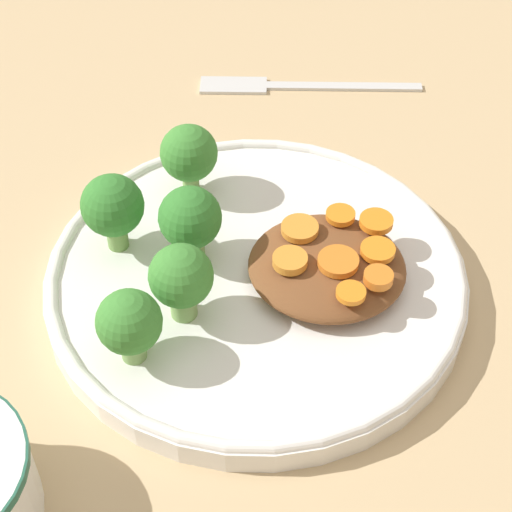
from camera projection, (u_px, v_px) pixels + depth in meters
The scene contains 17 objects.
ground_plane at pixel (256, 289), 0.60m from camera, with size 4.00×4.00×0.00m, color tan.
plate at pixel (256, 277), 0.59m from camera, with size 0.29×0.29×0.02m.
stew_mound at pixel (327, 263), 0.57m from camera, with size 0.11×0.10×0.02m, color brown.
broccoli_floret_0 at pixel (189, 154), 0.62m from camera, with size 0.04×0.04×0.06m.
broccoli_floret_1 at pixel (181, 278), 0.53m from camera, with size 0.04×0.04×0.06m.
broccoli_floret_2 at pixel (190, 220), 0.57m from camera, with size 0.04×0.04×0.06m.
broccoli_floret_3 at pixel (113, 207), 0.57m from camera, with size 0.04×0.04×0.06m.
broccoli_floret_4 at pixel (129, 324), 0.51m from camera, with size 0.04×0.04×0.05m.
carrot_slice_0 at pixel (351, 293), 0.54m from camera, with size 0.02×0.02×0.00m, color orange.
carrot_slice_1 at pixel (338, 262), 0.56m from camera, with size 0.03×0.03×0.01m, color orange.
carrot_slice_2 at pixel (300, 229), 0.58m from camera, with size 0.03×0.03×0.01m, color orange.
carrot_slice_3 at pixel (378, 278), 0.54m from camera, with size 0.02×0.02×0.01m, color orange.
carrot_slice_4 at pixel (290, 260), 0.56m from camera, with size 0.02×0.02×0.01m, color orange.
carrot_slice_5 at pixel (341, 215), 0.59m from camera, with size 0.02×0.02×0.00m, color orange.
carrot_slice_6 at pixel (378, 250), 0.56m from camera, with size 0.02×0.02×0.00m, color orange.
carrot_slice_7 at pixel (376, 221), 0.58m from camera, with size 0.02×0.02×0.00m, color orange.
fork at pixel (288, 85), 0.76m from camera, with size 0.20×0.04×0.01m.
Camera 1 is at (-0.05, 0.40, 0.44)m, focal length 60.00 mm.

